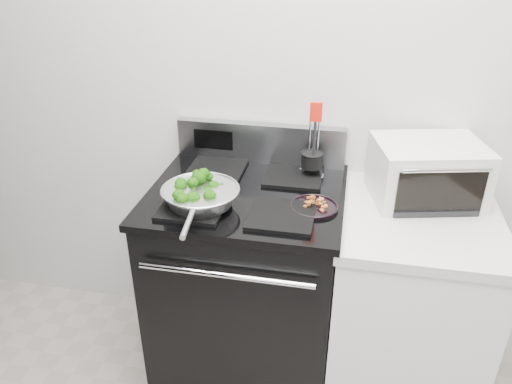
% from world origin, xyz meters
% --- Properties ---
extents(back_wall, '(4.00, 0.02, 2.70)m').
position_xyz_m(back_wall, '(0.00, 1.75, 1.35)').
color(back_wall, silver).
rests_on(back_wall, ground).
extents(gas_range, '(0.79, 0.69, 1.13)m').
position_xyz_m(gas_range, '(-0.30, 1.41, 0.49)').
color(gas_range, black).
rests_on(gas_range, floor).
extents(counter, '(0.62, 0.68, 0.92)m').
position_xyz_m(counter, '(0.39, 1.41, 0.46)').
color(counter, white).
rests_on(counter, floor).
extents(skillet, '(0.30, 0.48, 0.06)m').
position_xyz_m(skillet, '(-0.44, 1.26, 1.00)').
color(skillet, silver).
rests_on(skillet, gas_range).
extents(broccoli_pile, '(0.24, 0.24, 0.08)m').
position_xyz_m(broccoli_pile, '(-0.44, 1.26, 1.02)').
color(broccoli_pile, black).
rests_on(broccoli_pile, skillet).
extents(bacon_plate, '(0.18, 0.18, 0.04)m').
position_xyz_m(bacon_plate, '(-0.02, 1.33, 0.97)').
color(bacon_plate, black).
rests_on(bacon_plate, gas_range).
extents(utensil_holder, '(0.11, 0.11, 0.33)m').
position_xyz_m(utensil_holder, '(-0.06, 1.60, 1.01)').
color(utensil_holder, silver).
rests_on(utensil_holder, gas_range).
extents(toaster_oven, '(0.47, 0.40, 0.24)m').
position_xyz_m(toaster_oven, '(0.40, 1.56, 1.04)').
color(toaster_oven, silver).
rests_on(toaster_oven, counter).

